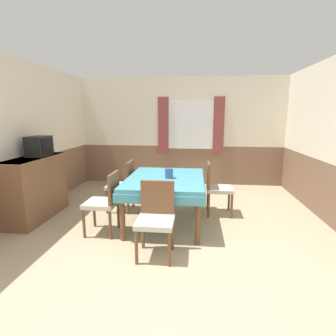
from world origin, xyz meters
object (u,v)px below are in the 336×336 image
(dining_table, at_px, (166,184))
(sideboard, at_px, (36,188))
(chair_left_far, at_px, (124,183))
(vase, at_px, (169,173))
(chair_head_near, at_px, (156,216))
(chair_right_far, at_px, (216,186))
(chair_left_near, at_px, (105,200))
(tv, at_px, (39,146))

(dining_table, relative_size, sideboard, 1.22)
(chair_left_far, distance_m, vase, 1.07)
(dining_table, bearing_deg, vase, -38.05)
(sideboard, bearing_deg, dining_table, 0.98)
(dining_table, distance_m, sideboard, 2.16)
(chair_head_near, relative_size, chair_right_far, 1.00)
(chair_right_far, height_order, vase, chair_right_far)
(dining_table, bearing_deg, sideboard, -179.02)
(chair_left_near, height_order, chair_head_near, same)
(sideboard, distance_m, vase, 2.23)
(tv, distance_m, vase, 2.21)
(chair_left_far, bearing_deg, chair_head_near, -150.84)
(sideboard, height_order, vase, sideboard)
(chair_head_near, relative_size, sideboard, 0.71)
(chair_left_far, bearing_deg, chair_left_near, -180.00)
(tv, height_order, vase, tv)
(tv, bearing_deg, vase, -3.99)
(dining_table, distance_m, chair_left_far, 0.95)
(dining_table, height_order, tv, tv)
(chair_left_far, distance_m, tv, 1.52)
(chair_right_far, relative_size, tv, 2.25)
(chair_right_far, relative_size, sideboard, 0.71)
(chair_head_near, bearing_deg, chair_right_far, -119.16)
(chair_left_near, relative_size, chair_head_near, 1.00)
(dining_table, relative_size, chair_head_near, 1.71)
(chair_left_far, bearing_deg, vase, -120.74)
(chair_right_far, distance_m, chair_left_far, 1.63)
(chair_left_near, height_order, chair_right_far, same)
(chair_left_far, height_order, tv, tv)
(sideboard, bearing_deg, chair_right_far, 9.76)
(chair_left_far, distance_m, sideboard, 1.43)
(dining_table, bearing_deg, tv, 177.11)
(dining_table, xyz_separation_m, chair_left_near, (-0.82, -0.47, -0.14))
(chair_left_near, bearing_deg, chair_head_near, -122.17)
(chair_left_far, height_order, sideboard, sideboard)
(vase, bearing_deg, chair_left_near, -153.81)
(chair_right_far, distance_m, tv, 3.04)
(chair_head_near, height_order, sideboard, sideboard)
(tv, xyz_separation_m, vase, (2.18, -0.15, -0.37))
(dining_table, xyz_separation_m, vase, (0.06, -0.04, 0.18))
(chair_head_near, distance_m, vase, 1.00)
(chair_head_near, height_order, tv, tv)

